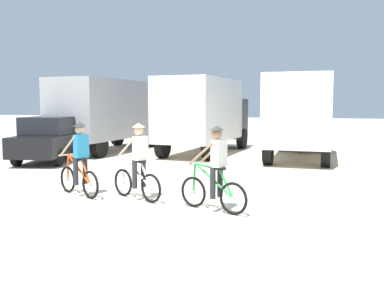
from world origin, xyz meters
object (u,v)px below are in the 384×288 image
Objects in this scene: sedan_parked at (51,139)px; cyclist_orange_shirt at (79,162)px; box_truck_white_box at (301,113)px; box_truck_avon_van at (205,112)px; box_truck_grey_hauler at (106,112)px; cyclist_near_camera at (215,172)px; cyclist_cowboy_hat at (138,164)px.

sedan_parked is 6.90m from cyclist_orange_shirt.
box_truck_white_box is 10.11m from sedan_parked.
sedan_parked is (-4.99, -4.47, -0.99)m from box_truck_avon_van.
box_truck_grey_hauler is 8.97m from box_truck_white_box.
box_truck_grey_hauler is 3.76× the size of cyclist_near_camera.
box_truck_avon_van is 1.54× the size of sedan_parked.
sedan_parked is 7.98m from cyclist_cowboy_hat.
box_truck_grey_hauler is 0.99× the size of box_truck_avon_van.
cyclist_orange_shirt is 1.55m from cyclist_cowboy_hat.
cyclist_cowboy_hat is at bearing -83.37° from box_truck_avon_van.
box_truck_white_box reaches higher than cyclist_orange_shirt.
cyclist_cowboy_hat is (1.55, 0.04, 0.00)m from cyclist_orange_shirt.
cyclist_cowboy_hat is (5.80, -9.04, -1.03)m from box_truck_grey_hauler.
sedan_parked is (-0.31, -3.90, -0.99)m from box_truck_grey_hauler.
cyclist_near_camera is (2.00, -0.51, 0.00)m from cyclist_cowboy_hat.
box_truck_white_box reaches higher than cyclist_cowboy_hat.
sedan_parked is (-9.28, -3.89, -0.99)m from box_truck_white_box.
box_truck_white_box reaches higher than cyclist_near_camera.
cyclist_near_camera is at bearing -96.98° from box_truck_white_box.
cyclist_near_camera is at bearing -50.74° from box_truck_grey_hauler.
cyclist_orange_shirt is at bearing 172.60° from cyclist_near_camera.
box_truck_avon_van is (4.68, 0.57, 0.00)m from box_truck_grey_hauler.
box_truck_grey_hauler is at bearing 179.92° from box_truck_white_box.
cyclist_cowboy_hat is 2.06m from cyclist_near_camera.
box_truck_grey_hauler is 10.08m from cyclist_orange_shirt.
box_truck_grey_hauler is 12.37m from cyclist_near_camera.
cyclist_orange_shirt is at bearing -178.35° from cyclist_cowboy_hat.
box_truck_white_box is 1.50× the size of sedan_parked.
cyclist_near_camera is at bearing -34.81° from sedan_parked.
box_truck_white_box is at bearing -0.08° from box_truck_grey_hauler.
sedan_parked is at bearing -157.24° from box_truck_white_box.
sedan_parked is 2.47× the size of cyclist_cowboy_hat.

